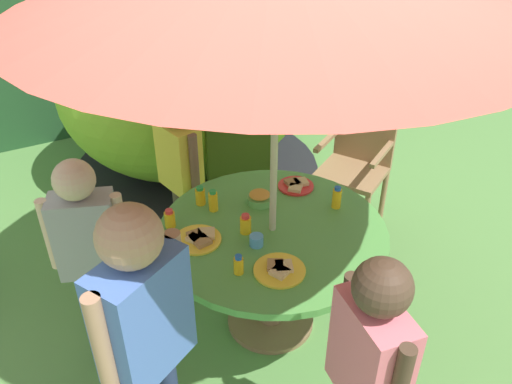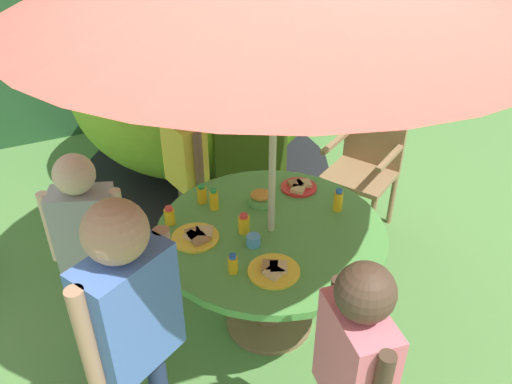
{
  "view_description": "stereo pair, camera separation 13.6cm",
  "coord_description": "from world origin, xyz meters",
  "px_view_note": "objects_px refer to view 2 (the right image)",
  "views": [
    {
      "loc": [
        -1.12,
        -1.88,
        2.37
      ],
      "look_at": [
        -0.02,
        0.15,
        0.85
      ],
      "focal_mm": 36.42,
      "sensor_mm": 36.0,
      "label": 1
    },
    {
      "loc": [
        -1.0,
        -1.95,
        2.37
      ],
      "look_at": [
        -0.02,
        0.15,
        0.85
      ],
      "focal_mm": 36.42,
      "sensor_mm": 36.0,
      "label": 2
    }
  ],
  "objects_px": {
    "juice_bottle_center_front": "(202,194)",
    "plate_center_back": "(299,186)",
    "child_in_yellow_shirt": "(185,155)",
    "snack_bowl": "(261,198)",
    "child_in_blue_shirt": "(130,311)",
    "child_in_pink_shirt": "(355,360)",
    "plate_mid_left": "(196,236)",
    "wooden_chair": "(366,159)",
    "plate_front_edge": "(274,270)",
    "juice_bottle_near_right": "(338,200)",
    "child_in_grey_shirt": "(86,229)",
    "juice_bottle_mid_right": "(170,216)",
    "juice_bottle_far_left": "(233,264)",
    "dome_tent": "(203,78)",
    "cup_near": "(253,240)",
    "garden_table": "(271,250)",
    "juice_bottle_near_left": "(214,200)"
  },
  "relations": [
    {
      "from": "dome_tent",
      "to": "plate_front_edge",
      "type": "distance_m",
      "value": 2.27
    },
    {
      "from": "child_in_yellow_shirt",
      "to": "dome_tent",
      "type": "bearing_deg",
      "value": 142.15
    },
    {
      "from": "garden_table",
      "to": "juice_bottle_near_right",
      "type": "xyz_separation_m",
      "value": [
        0.42,
        0.01,
        0.2
      ]
    },
    {
      "from": "child_in_pink_shirt",
      "to": "plate_front_edge",
      "type": "bearing_deg",
      "value": 8.16
    },
    {
      "from": "juice_bottle_mid_right",
      "to": "cup_near",
      "type": "relative_size",
      "value": 1.48
    },
    {
      "from": "garden_table",
      "to": "juice_bottle_near_left",
      "type": "relative_size",
      "value": 9.52
    },
    {
      "from": "juice_bottle_center_front",
      "to": "plate_center_back",
      "type": "bearing_deg",
      "value": -10.88
    },
    {
      "from": "snack_bowl",
      "to": "juice_bottle_far_left",
      "type": "relative_size",
      "value": 1.36
    },
    {
      "from": "plate_center_back",
      "to": "plate_mid_left",
      "type": "bearing_deg",
      "value": -164.78
    },
    {
      "from": "plate_front_edge",
      "to": "plate_mid_left",
      "type": "relative_size",
      "value": 1.02
    },
    {
      "from": "child_in_yellow_shirt",
      "to": "child_in_blue_shirt",
      "type": "height_order",
      "value": "child_in_blue_shirt"
    },
    {
      "from": "child_in_blue_shirt",
      "to": "wooden_chair",
      "type": "bearing_deg",
      "value": 0.96
    },
    {
      "from": "plate_front_edge",
      "to": "plate_center_back",
      "type": "distance_m",
      "value": 0.75
    },
    {
      "from": "child_in_yellow_shirt",
      "to": "juice_bottle_center_front",
      "type": "bearing_deg",
      "value": -18.69
    },
    {
      "from": "garden_table",
      "to": "child_in_yellow_shirt",
      "type": "distance_m",
      "value": 0.91
    },
    {
      "from": "plate_center_back",
      "to": "wooden_chair",
      "type": "bearing_deg",
      "value": 24.67
    },
    {
      "from": "child_in_yellow_shirt",
      "to": "juice_bottle_center_front",
      "type": "xyz_separation_m",
      "value": [
        -0.06,
        -0.48,
        0.0
      ]
    },
    {
      "from": "snack_bowl",
      "to": "juice_bottle_near_left",
      "type": "bearing_deg",
      "value": 166.45
    },
    {
      "from": "child_in_pink_shirt",
      "to": "juice_bottle_near_right",
      "type": "xyz_separation_m",
      "value": [
        0.55,
        0.96,
        -0.04
      ]
    },
    {
      "from": "child_in_grey_shirt",
      "to": "juice_bottle_mid_right",
      "type": "bearing_deg",
      "value": 13.8
    },
    {
      "from": "wooden_chair",
      "to": "snack_bowl",
      "type": "xyz_separation_m",
      "value": [
        -1.02,
        -0.39,
        0.19
      ]
    },
    {
      "from": "child_in_grey_shirt",
      "to": "plate_front_edge",
      "type": "height_order",
      "value": "child_in_grey_shirt"
    },
    {
      "from": "dome_tent",
      "to": "child_in_pink_shirt",
      "type": "relative_size",
      "value": 1.87
    },
    {
      "from": "child_in_pink_shirt",
      "to": "juice_bottle_mid_right",
      "type": "xyz_separation_m",
      "value": [
        -0.33,
        1.24,
        -0.05
      ]
    },
    {
      "from": "plate_center_back",
      "to": "juice_bottle_near_right",
      "type": "height_order",
      "value": "juice_bottle_near_right"
    },
    {
      "from": "child_in_blue_shirt",
      "to": "cup_near",
      "type": "relative_size",
      "value": 19.63
    },
    {
      "from": "garden_table",
      "to": "snack_bowl",
      "type": "distance_m",
      "value": 0.31
    },
    {
      "from": "wooden_chair",
      "to": "juice_bottle_far_left",
      "type": "relative_size",
      "value": 9.36
    },
    {
      "from": "garden_table",
      "to": "dome_tent",
      "type": "distance_m",
      "value": 1.96
    },
    {
      "from": "child_in_yellow_shirt",
      "to": "snack_bowl",
      "type": "relative_size",
      "value": 8.28
    },
    {
      "from": "snack_bowl",
      "to": "child_in_pink_shirt",
      "type": "bearing_deg",
      "value": -99.09
    },
    {
      "from": "cup_near",
      "to": "juice_bottle_mid_right",
      "type": "bearing_deg",
      "value": 132.28
    },
    {
      "from": "child_in_pink_shirt",
      "to": "juice_bottle_near_left",
      "type": "xyz_separation_m",
      "value": [
        -0.07,
        1.27,
        -0.04
      ]
    },
    {
      "from": "plate_front_edge",
      "to": "plate_center_back",
      "type": "bearing_deg",
      "value": 51.88
    },
    {
      "from": "child_in_yellow_shirt",
      "to": "child_in_grey_shirt",
      "type": "distance_m",
      "value": 0.9
    },
    {
      "from": "snack_bowl",
      "to": "plate_center_back",
      "type": "bearing_deg",
      "value": 9.26
    },
    {
      "from": "child_in_yellow_shirt",
      "to": "plate_mid_left",
      "type": "bearing_deg",
      "value": -26.18
    },
    {
      "from": "wooden_chair",
      "to": "snack_bowl",
      "type": "height_order",
      "value": "wooden_chair"
    },
    {
      "from": "juice_bottle_far_left",
      "to": "wooden_chair",
      "type": "bearing_deg",
      "value": 31.55
    },
    {
      "from": "child_in_grey_shirt",
      "to": "juice_bottle_center_front",
      "type": "relative_size",
      "value": 10.58
    },
    {
      "from": "juice_bottle_near_right",
      "to": "child_in_blue_shirt",
      "type": "bearing_deg",
      "value": -159.64
    },
    {
      "from": "child_in_yellow_shirt",
      "to": "juice_bottle_far_left",
      "type": "distance_m",
      "value": 1.1
    },
    {
      "from": "plate_mid_left",
      "to": "juice_bottle_near_right",
      "type": "bearing_deg",
      "value": -6.49
    },
    {
      "from": "dome_tent",
      "to": "juice_bottle_near_right",
      "type": "xyz_separation_m",
      "value": [
        0.09,
        -1.91,
        -0.07
      ]
    },
    {
      "from": "child_in_blue_shirt",
      "to": "juice_bottle_near_left",
      "type": "relative_size",
      "value": 10.86
    },
    {
      "from": "child_in_pink_shirt",
      "to": "juice_bottle_far_left",
      "type": "relative_size",
      "value": 11.97
    },
    {
      "from": "child_in_blue_shirt",
      "to": "child_in_pink_shirt",
      "type": "xyz_separation_m",
      "value": [
        0.7,
        -0.5,
        -0.1
      ]
    },
    {
      "from": "plate_front_edge",
      "to": "juice_bottle_mid_right",
      "type": "bearing_deg",
      "value": 119.38
    },
    {
      "from": "snack_bowl",
      "to": "plate_mid_left",
      "type": "relative_size",
      "value": 0.57
    },
    {
      "from": "garden_table",
      "to": "child_in_pink_shirt",
      "type": "height_order",
      "value": "child_in_pink_shirt"
    }
  ]
}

